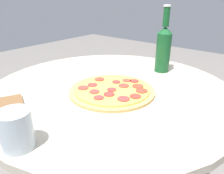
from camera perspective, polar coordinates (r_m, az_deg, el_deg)
table at (r=0.97m, az=-0.37°, el=-10.42°), size 0.97×0.97×0.77m
pizza at (r=0.83m, az=0.05°, el=-0.77°), size 0.32×0.32×0.02m
beer_bottle at (r=1.05m, az=13.31°, el=10.06°), size 0.07×0.07×0.30m
drinking_glass at (r=0.57m, az=-23.77°, el=-10.18°), size 0.08×0.08×0.10m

